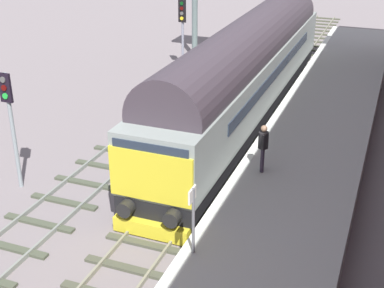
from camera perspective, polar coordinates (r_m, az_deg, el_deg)
name	(u,v)px	position (r m, az deg, el deg)	size (l,w,h in m)	color
ground_plane	(207,168)	(20.57, 1.56, -2.51)	(140.00, 140.00, 0.00)	slate
track_main	(207,166)	(20.54, 1.56, -2.37)	(2.50, 60.00, 0.15)	gray
track_adjacent_west	(123,152)	(21.88, -7.34, -0.80)	(2.50, 60.00, 0.15)	slate
station_platform	(302,172)	(19.57, 11.55, -2.90)	(4.00, 44.00, 1.01)	#A2A29E
diesel_locomotive	(247,68)	(24.21, 5.79, 7.99)	(2.74, 20.42, 4.68)	black
signal_post_mid	(10,116)	(19.08, -18.63, 2.84)	(0.44, 0.22, 4.20)	gray
signal_post_far	(182,25)	(31.78, -1.02, 12.49)	(0.44, 0.22, 4.10)	gray
platform_number_sign	(193,211)	(13.57, 0.09, -7.04)	(0.10, 0.44, 1.88)	slate
waiting_passenger	(263,144)	(17.89, 7.52, 0.01)	(0.41, 0.50, 1.64)	#342B3C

